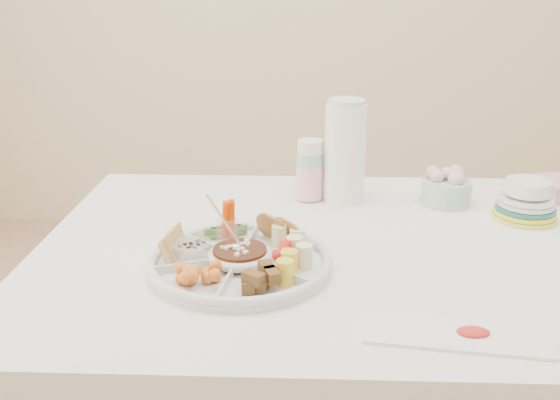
{
  "coord_description": "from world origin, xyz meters",
  "views": [
    {
      "loc": [
        -0.16,
        -1.31,
        1.34
      ],
      "look_at": [
        -0.21,
        -0.03,
        0.88
      ],
      "focal_mm": 40.0,
      "sensor_mm": 36.0,
      "label": 1
    }
  ],
  "objects_px": {
    "party_tray": "(240,259)",
    "plate_stack": "(526,200)",
    "dining_table": "(363,384)",
    "thermos": "(345,150)"
  },
  "relations": [
    {
      "from": "party_tray",
      "to": "plate_stack",
      "type": "relative_size",
      "value": 2.41
    },
    {
      "from": "plate_stack",
      "to": "dining_table",
      "type": "bearing_deg",
      "value": -156.19
    },
    {
      "from": "party_tray",
      "to": "dining_table",
      "type": "bearing_deg",
      "value": 25.24
    },
    {
      "from": "dining_table",
      "to": "plate_stack",
      "type": "bearing_deg",
      "value": 23.81
    },
    {
      "from": "dining_table",
      "to": "thermos",
      "type": "xyz_separation_m",
      "value": [
        -0.05,
        0.3,
        0.52
      ]
    },
    {
      "from": "dining_table",
      "to": "plate_stack",
      "type": "height_order",
      "value": "plate_stack"
    },
    {
      "from": "plate_stack",
      "to": "party_tray",
      "type": "bearing_deg",
      "value": -155.59
    },
    {
      "from": "dining_table",
      "to": "plate_stack",
      "type": "xyz_separation_m",
      "value": [
        0.41,
        0.18,
        0.43
      ]
    },
    {
      "from": "dining_table",
      "to": "plate_stack",
      "type": "distance_m",
      "value": 0.62
    },
    {
      "from": "party_tray",
      "to": "plate_stack",
      "type": "height_order",
      "value": "plate_stack"
    }
  ]
}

